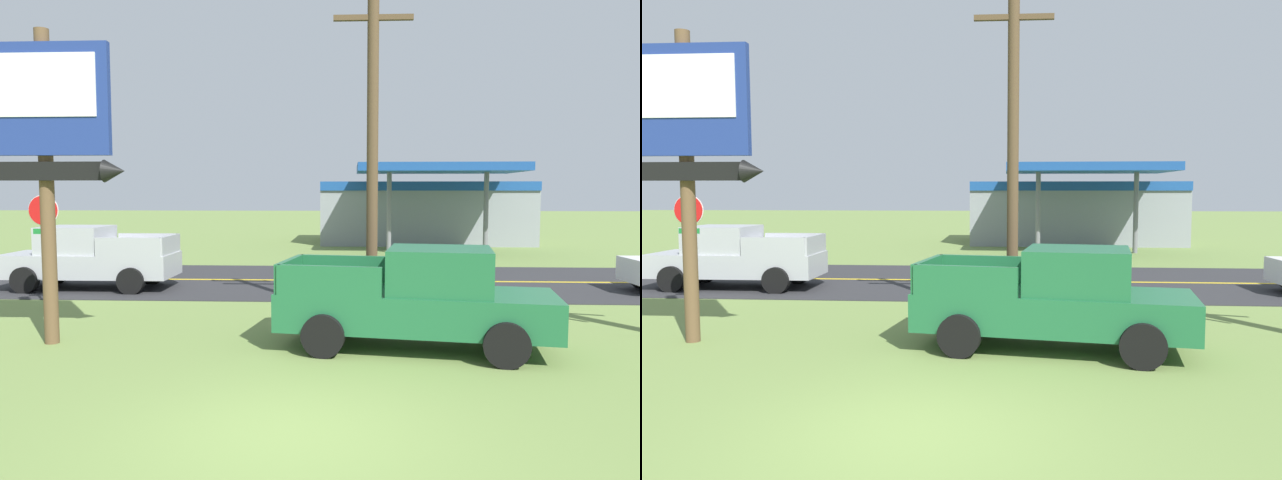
% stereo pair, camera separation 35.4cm
% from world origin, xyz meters
% --- Properties ---
extents(ground_plane, '(180.00, 180.00, 0.00)m').
position_xyz_m(ground_plane, '(0.00, 0.00, 0.00)').
color(ground_plane, olive).
extents(road_asphalt, '(140.00, 8.00, 0.02)m').
position_xyz_m(road_asphalt, '(0.00, 13.00, 0.01)').
color(road_asphalt, '#2B2B2D').
rests_on(road_asphalt, ground).
extents(road_centre_line, '(126.00, 0.20, 0.01)m').
position_xyz_m(road_centre_line, '(0.00, 13.00, 0.02)').
color(road_centre_line, gold).
rests_on(road_centre_line, road_asphalt).
extents(motel_sign, '(3.01, 0.54, 6.16)m').
position_xyz_m(motel_sign, '(-5.13, 4.17, 4.17)').
color(motel_sign, brown).
rests_on(motel_sign, ground).
extents(stop_sign, '(0.80, 0.08, 2.95)m').
position_xyz_m(stop_sign, '(-7.20, 7.98, 2.03)').
color(stop_sign, slate).
rests_on(stop_sign, ground).
extents(utility_pole, '(1.98, 0.26, 8.20)m').
position_xyz_m(utility_pole, '(1.27, 6.53, 4.40)').
color(utility_pole, brown).
rests_on(utility_pole, ground).
extents(gas_station, '(12.00, 11.50, 4.40)m').
position_xyz_m(gas_station, '(5.11, 28.63, 1.94)').
color(gas_station, gray).
rests_on(gas_station, ground).
extents(pickup_green_parked_on_lawn, '(5.45, 2.85, 1.96)m').
position_xyz_m(pickup_green_parked_on_lawn, '(2.09, 4.24, 0.96)').
color(pickup_green_parked_on_lawn, '#1E6038').
rests_on(pickup_green_parked_on_lawn, ground).
extents(pickup_silver_on_road, '(5.20, 2.24, 1.96)m').
position_xyz_m(pickup_silver_on_road, '(-7.37, 11.00, 0.96)').
color(pickup_silver_on_road, '#A8AAAF').
rests_on(pickup_silver_on_road, ground).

